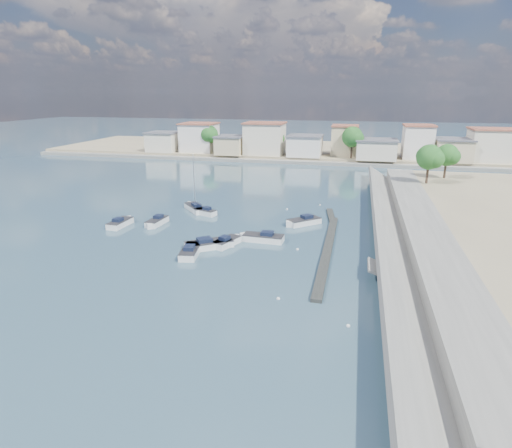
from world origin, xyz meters
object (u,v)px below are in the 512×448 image
at_px(motorboat_c, 261,238).
at_px(sailboat, 195,208).
at_px(motorboat_d, 302,222).
at_px(motorboat_h, 212,244).
at_px(motorboat_b, 228,242).
at_px(motorboat_e, 121,223).
at_px(motorboat_a, 191,251).
at_px(motorboat_f, 204,212).
at_px(motorboat_g, 156,222).

height_order(motorboat_c, sailboat, sailboat).
relative_size(motorboat_d, motorboat_h, 0.83).
xyz_separation_m(motorboat_b, motorboat_c, (3.58, 2.34, 0.00)).
xyz_separation_m(motorboat_e, motorboat_h, (14.87, -5.22, 0.00)).
distance_m(motorboat_b, motorboat_d, 12.79).
bearing_deg(motorboat_c, sailboat, 138.95).
height_order(motorboat_a, motorboat_f, same).
height_order(motorboat_b, motorboat_g, same).
relative_size(motorboat_h, sailboat, 0.64).
bearing_deg(motorboat_f, motorboat_a, -75.29).
height_order(motorboat_g, sailboat, sailboat).
height_order(motorboat_a, motorboat_d, same).
distance_m(motorboat_c, motorboat_f, 14.42).
bearing_deg(motorboat_e, motorboat_d, 14.58).
distance_m(motorboat_d, motorboat_e, 24.91).
xyz_separation_m(motorboat_a, motorboat_g, (-8.78, 9.28, 0.00)).
height_order(motorboat_f, motorboat_h, same).
bearing_deg(motorboat_g, motorboat_h, -32.73).
xyz_separation_m(motorboat_e, motorboat_f, (9.21, 7.82, -0.00)).
xyz_separation_m(motorboat_c, sailboat, (-13.13, 11.43, 0.04)).
xyz_separation_m(motorboat_e, motorboat_g, (4.55, 1.41, 0.00)).
bearing_deg(motorboat_c, motorboat_h, -145.60).
height_order(motorboat_g, motorboat_h, same).
bearing_deg(motorboat_d, motorboat_e, -165.42).
bearing_deg(motorboat_b, motorboat_a, -129.24).
height_order(motorboat_d, motorboat_h, same).
relative_size(motorboat_e, motorboat_f, 1.23).
bearing_deg(motorboat_h, motorboat_f, 113.46).
relative_size(motorboat_a, motorboat_d, 1.09).
relative_size(motorboat_a, motorboat_b, 1.18).
xyz_separation_m(motorboat_d, motorboat_e, (-24.11, -6.27, 0.00)).
distance_m(motorboat_d, motorboat_f, 14.98).
relative_size(motorboat_c, motorboat_e, 1.16).
height_order(motorboat_a, motorboat_g, same).
xyz_separation_m(motorboat_b, motorboat_f, (-7.29, 11.83, 0.00)).
bearing_deg(motorboat_d, motorboat_c, -116.97).
bearing_deg(sailboat, motorboat_g, -105.95).
distance_m(motorboat_a, motorboat_f, 16.23).
bearing_deg(motorboat_b, sailboat, 124.75).
bearing_deg(sailboat, motorboat_f, -40.63).
relative_size(motorboat_b, sailboat, 0.49).
height_order(motorboat_c, motorboat_h, same).
bearing_deg(motorboat_e, motorboat_c, -4.74).
relative_size(motorboat_b, motorboat_g, 0.95).
relative_size(motorboat_a, motorboat_g, 1.12).
height_order(motorboat_a, sailboat, sailboat).
height_order(motorboat_b, motorboat_e, same).
height_order(motorboat_b, motorboat_h, same).
bearing_deg(motorboat_d, motorboat_a, -127.30).
height_order(motorboat_e, sailboat, sailboat).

